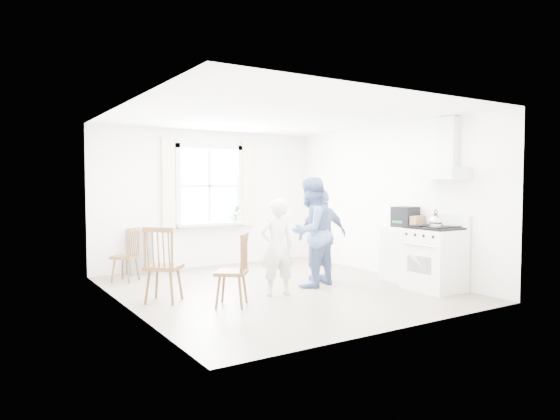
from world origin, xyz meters
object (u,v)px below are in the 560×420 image
object	(u,v)px
gas_stove	(434,258)
person_right	(323,235)
person_left	(277,247)
person_mid	(311,232)
windsor_chair_a	(130,249)
windsor_chair_c	(239,261)
low_cabinet	(403,254)
stereo_stack	(405,217)
windsor_chair_b	(160,257)

from	to	relation	value
gas_stove	person_right	size ratio (longest dim) A/B	0.74
person_left	person_mid	size ratio (longest dim) A/B	0.82
windsor_chair_a	windsor_chair_c	bearing A→B (deg)	-72.70
low_cabinet	stereo_stack	distance (m)	0.61
low_cabinet	person_right	size ratio (longest dim) A/B	0.60
stereo_stack	windsor_chair_c	size ratio (longest dim) A/B	0.43
gas_stove	low_cabinet	world-z (taller)	gas_stove
low_cabinet	person_right	distance (m)	1.33
gas_stove	windsor_chair_c	xyz separation A→B (m)	(-2.90, 0.70, 0.10)
windsor_chair_c	person_left	xyz separation A→B (m)	(0.74, 0.26, 0.10)
stereo_stack	person_mid	xyz separation A→B (m)	(-1.46, 0.56, -0.22)
gas_stove	person_right	distance (m)	1.77
windsor_chair_a	person_mid	size ratio (longest dim) A/B	0.52
person_left	person_mid	bearing A→B (deg)	-151.00
low_cabinet	gas_stove	bearing A→B (deg)	-95.68
gas_stove	person_mid	world-z (taller)	person_mid
windsor_chair_c	person_left	bearing A→B (deg)	19.52
low_cabinet	windsor_chair_b	size ratio (longest dim) A/B	0.87
person_left	stereo_stack	bearing A→B (deg)	-177.09
gas_stove	stereo_stack	bearing A→B (deg)	84.34
windsor_chair_a	windsor_chair_b	xyz separation A→B (m)	(-0.09, -1.72, 0.09)
gas_stove	low_cabinet	distance (m)	0.70
windsor_chair_b	windsor_chair_c	bearing A→B (deg)	-38.61
gas_stove	windsor_chair_c	world-z (taller)	gas_stove
person_right	stereo_stack	bearing A→B (deg)	147.34
windsor_chair_b	windsor_chair_c	xyz separation A→B (m)	(0.83, -0.66, -0.04)
gas_stove	low_cabinet	size ratio (longest dim) A/B	1.24
stereo_stack	gas_stove	bearing A→B (deg)	-95.66
person_left	person_mid	distance (m)	0.82
windsor_chair_a	windsor_chair_b	bearing A→B (deg)	-92.88
stereo_stack	windsor_chair_a	bearing A→B (deg)	146.78
windsor_chair_b	low_cabinet	bearing A→B (deg)	-9.92
low_cabinet	person_left	xyz separation A→B (m)	(-2.23, 0.27, 0.24)
windsor_chair_a	low_cabinet	bearing A→B (deg)	-32.68
stereo_stack	windsor_chair_b	xyz separation A→B (m)	(-3.79, 0.71, -0.43)
person_mid	person_right	xyz separation A→B (m)	(0.40, 0.22, -0.09)
stereo_stack	person_right	size ratio (longest dim) A/B	0.27
low_cabinet	windsor_chair_c	world-z (taller)	windsor_chair_c
windsor_chair_a	person_left	distance (m)	2.58
person_right	windsor_chair_b	bearing A→B (deg)	5.75
windsor_chair_c	person_left	world-z (taller)	person_left
person_right	low_cabinet	bearing A→B (deg)	149.11
windsor_chair_c	person_mid	distance (m)	1.62
low_cabinet	windsor_chair_a	distance (m)	4.41
person_left	windsor_chair_b	bearing A→B (deg)	-3.36
low_cabinet	windsor_chair_b	world-z (taller)	windsor_chair_b
gas_stove	person_left	bearing A→B (deg)	155.91
windsor_chair_a	person_right	size ratio (longest dim) A/B	0.59
windsor_chair_b	person_mid	world-z (taller)	person_mid
low_cabinet	windsor_chair_b	xyz separation A→B (m)	(-3.80, 0.66, 0.18)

